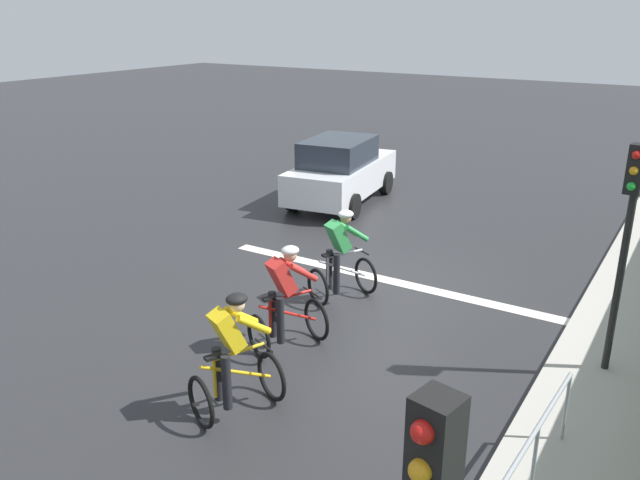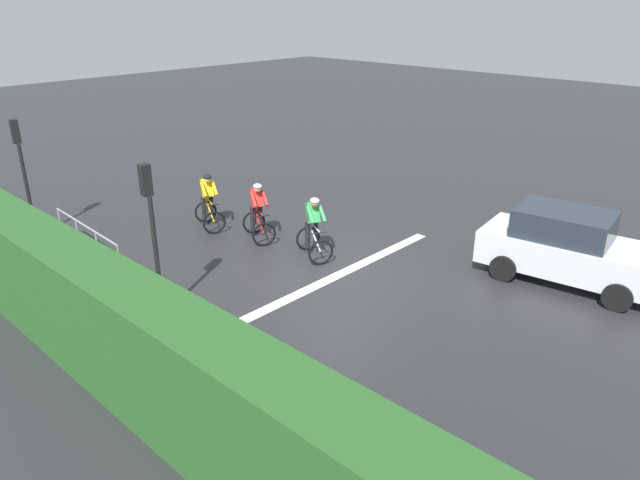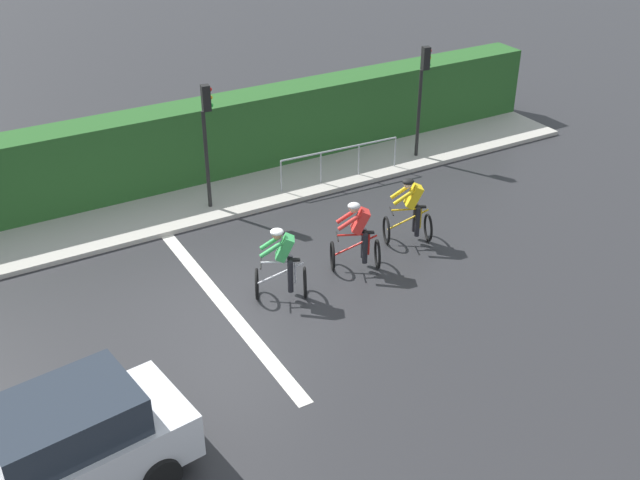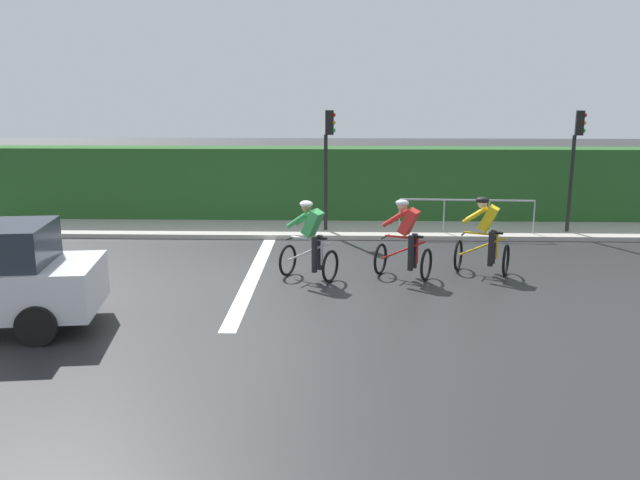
{
  "view_description": "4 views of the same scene",
  "coord_description": "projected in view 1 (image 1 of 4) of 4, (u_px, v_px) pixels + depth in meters",
  "views": [
    {
      "loc": [
        -4.99,
        10.13,
        4.9
      ],
      "look_at": [
        0.75,
        0.91,
        1.03
      ],
      "focal_mm": 36.16,
      "sensor_mm": 36.0,
      "label": 1
    },
    {
      "loc": [
        -9.97,
        -8.94,
        6.4
      ],
      "look_at": [
        -0.07,
        0.42,
        0.73
      ],
      "focal_mm": 33.06,
      "sensor_mm": 36.0,
      "label": 2
    },
    {
      "loc": [
        12.53,
        -5.21,
        9.27
      ],
      "look_at": [
        0.46,
        1.78,
        1.26
      ],
      "focal_mm": 43.25,
      "sensor_mm": 36.0,
      "label": 3
    },
    {
      "loc": [
        13.82,
        1.57,
        3.92
      ],
      "look_at": [
        -0.15,
        1.16,
        0.75
      ],
      "focal_mm": 37.75,
      "sensor_mm": 36.0,
      "label": 4
    }
  ],
  "objects": [
    {
      "name": "traffic_light_near_crossing",
      "position": [
        627.0,
        228.0,
        8.39
      ],
      "size": [
        0.22,
        0.31,
        3.34
      ],
      "color": "black",
      "rests_on": "ground"
    },
    {
      "name": "cyclist_second",
      "position": [
        286.0,
        301.0,
        9.64
      ],
      "size": [
        1.07,
        1.27,
        1.66
      ],
      "color": "black",
      "rests_on": "ground"
    },
    {
      "name": "ground_plane",
      "position": [
        379.0,
        284.0,
        12.23
      ],
      "size": [
        80.0,
        80.0,
        0.0
      ],
      "primitive_type": "plane",
      "color": "#28282B"
    },
    {
      "name": "pedestrian_railing_kerbside",
      "position": [
        517.0,
        476.0,
        6.03
      ],
      "size": [
        0.23,
        3.59,
        1.03
      ],
      "color": "#999EA3",
      "rests_on": "ground"
    },
    {
      "name": "cyclist_mid",
      "position": [
        341.0,
        258.0,
        11.32
      ],
      "size": [
        1.09,
        1.27,
        1.66
      ],
      "color": "black",
      "rests_on": "ground"
    },
    {
      "name": "car_white",
      "position": [
        341.0,
        171.0,
        17.17
      ],
      "size": [
        2.29,
        4.29,
        1.76
      ],
      "color": "silver",
      "rests_on": "ground"
    },
    {
      "name": "road_marking_stop_line",
      "position": [
        385.0,
        279.0,
        12.44
      ],
      "size": [
        7.0,
        0.3,
        0.01
      ],
      "primitive_type": "cube",
      "color": "silver",
      "rests_on": "ground"
    },
    {
      "name": "cyclist_lead",
      "position": [
        233.0,
        358.0,
        8.05
      ],
      "size": [
        1.04,
        1.26,
        1.66
      ],
      "color": "black",
      "rests_on": "ground"
    }
  ]
}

